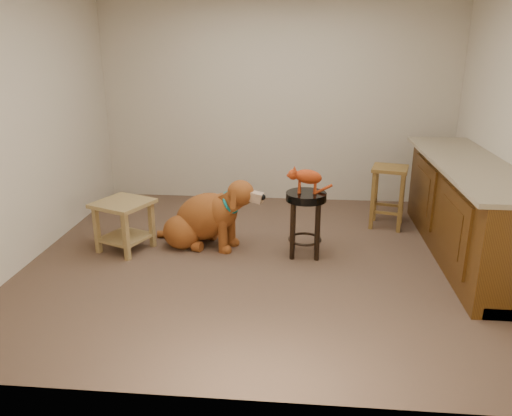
# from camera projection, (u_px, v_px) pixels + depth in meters

# --- Properties ---
(floor) EXTENTS (4.50, 4.00, 0.01)m
(floor) POSITION_uv_depth(u_px,v_px,m) (265.00, 260.00, 4.85)
(floor) COLOR brown
(floor) RESTS_ON ground
(room_shell) EXTENTS (4.54, 4.04, 2.62)m
(room_shell) POSITION_uv_depth(u_px,v_px,m) (266.00, 83.00, 4.31)
(room_shell) COLOR beige
(room_shell) RESTS_ON ground
(cabinet_run) EXTENTS (0.70, 2.56, 0.94)m
(cabinet_run) POSITION_uv_depth(u_px,v_px,m) (468.00, 213.00, 4.82)
(cabinet_run) COLOR #4A2B0D
(cabinet_run) RESTS_ON ground
(padded_stool) EXTENTS (0.39, 0.39, 0.64)m
(padded_stool) POSITION_uv_depth(u_px,v_px,m) (306.00, 211.00, 4.82)
(padded_stool) COLOR black
(padded_stool) RESTS_ON ground
(wood_stool) EXTENTS (0.46, 0.46, 0.70)m
(wood_stool) POSITION_uv_depth(u_px,v_px,m) (388.00, 196.00, 5.61)
(wood_stool) COLOR brown
(wood_stool) RESTS_ON ground
(side_table) EXTENTS (0.65, 0.65, 0.51)m
(side_table) POSITION_uv_depth(u_px,v_px,m) (124.00, 218.00, 4.98)
(side_table) COLOR olive
(side_table) RESTS_ON ground
(golden_retriever) EXTENTS (1.19, 0.71, 0.79)m
(golden_retriever) POSITION_uv_depth(u_px,v_px,m) (205.00, 218.00, 5.10)
(golden_retriever) COLOR brown
(golden_retriever) RESTS_ON ground
(tabby_kitten) EXTENTS (0.45, 0.16, 0.28)m
(tabby_kitten) POSITION_uv_depth(u_px,v_px,m) (306.00, 177.00, 4.72)
(tabby_kitten) COLOR #9D310F
(tabby_kitten) RESTS_ON padded_stool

